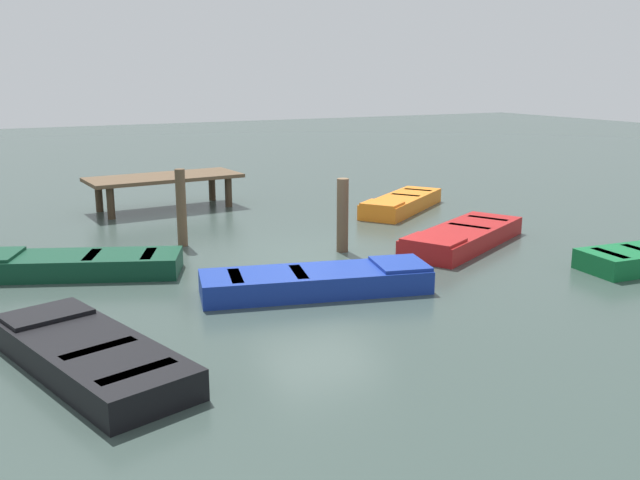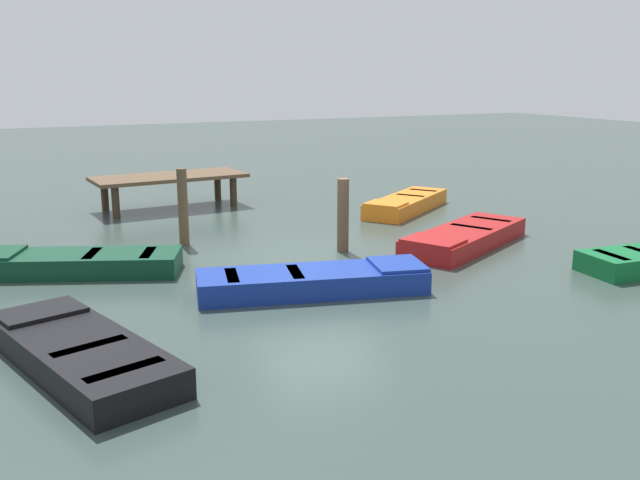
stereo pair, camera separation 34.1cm
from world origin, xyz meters
name	(u,v)px [view 2 (the right image)]	position (x,y,z in m)	size (l,w,h in m)	color
ground_plane	(320,256)	(0.00, 0.00, 0.00)	(80.00, 80.00, 0.00)	#33423D
dock_segment	(169,180)	(-1.54, 6.64, 0.82)	(4.33, 2.04, 0.95)	brown
rowboat_dark_green	(75,263)	(-4.81, 0.87, 0.22)	(4.02, 2.56, 0.46)	#0C3823
rowboat_red	(465,237)	(3.24, -0.66, 0.22)	(4.04, 2.92, 0.46)	maroon
rowboat_blue	(314,280)	(-1.17, -2.20, 0.22)	(4.16, 2.10, 0.46)	navy
rowboat_orange	(406,203)	(4.30, 3.40, 0.22)	(3.60, 2.98, 0.46)	orange
rowboat_black	(81,353)	(-5.30, -3.81, 0.22)	(2.21, 3.73, 0.46)	black
mooring_piling_center	(183,207)	(-2.32, 2.21, 0.86)	(0.22, 0.22, 1.72)	brown
mooring_piling_far_left	(343,216)	(0.61, 0.13, 0.80)	(0.25, 0.25, 1.59)	brown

